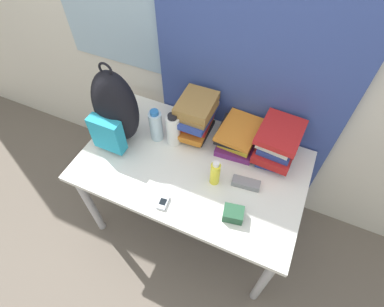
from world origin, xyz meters
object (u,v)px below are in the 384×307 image
(book_stack_center, at_px, (237,137))
(book_stack_right, at_px, (277,144))
(backpack, at_px, (115,110))
(water_bottle, at_px, (156,126))
(cell_phone, at_px, (163,202))
(sunglasses_case, at_px, (246,183))
(camera_pouch, at_px, (233,214))
(sports_bottle, at_px, (173,130))
(sunscreen_bottle, at_px, (215,173))
(book_stack_left, at_px, (196,117))

(book_stack_center, relative_size, book_stack_right, 1.00)
(book_stack_center, distance_m, book_stack_right, 0.23)
(backpack, relative_size, book_stack_center, 1.86)
(backpack, xyz_separation_m, water_bottle, (0.19, 0.09, -0.13))
(cell_phone, distance_m, sunglasses_case, 0.45)
(book_stack_center, distance_m, camera_pouch, 0.47)
(book_stack_center, height_order, sunglasses_case, book_stack_center)
(water_bottle, distance_m, camera_pouch, 0.68)
(backpack, xyz_separation_m, book_stack_center, (0.65, 0.23, -0.16))
(sports_bottle, height_order, sunscreen_bottle, sports_bottle)
(camera_pouch, bearing_deg, backpack, 164.28)
(sunscreen_bottle, xyz_separation_m, camera_pouch, (0.16, -0.16, -0.05))
(book_stack_right, bearing_deg, camera_pouch, -100.78)
(backpack, distance_m, book_stack_center, 0.71)
(water_bottle, distance_m, sunglasses_case, 0.61)
(backpack, bearing_deg, sports_bottle, 18.54)
(book_stack_right, xyz_separation_m, sunglasses_case, (-0.08, -0.25, -0.10))
(water_bottle, height_order, cell_phone, water_bottle)
(book_stack_center, height_order, book_stack_right, book_stack_right)
(book_stack_center, distance_m, water_bottle, 0.48)
(book_stack_left, distance_m, sunscreen_bottle, 0.38)
(sunscreen_bottle, height_order, cell_phone, sunscreen_bottle)
(sports_bottle, relative_size, sunscreen_bottle, 1.30)
(camera_pouch, bearing_deg, sunglasses_case, 89.54)
(backpack, height_order, book_stack_center, backpack)
(book_stack_center, relative_size, sunglasses_case, 1.84)
(sunglasses_case, bearing_deg, camera_pouch, -90.46)
(book_stack_center, height_order, water_bottle, water_bottle)
(sports_bottle, bearing_deg, backpack, -161.46)
(book_stack_center, xyz_separation_m, water_bottle, (-0.46, -0.14, 0.03))
(book_stack_right, distance_m, water_bottle, 0.70)
(book_stack_left, relative_size, sports_bottle, 1.29)
(camera_pouch, bearing_deg, cell_phone, -167.94)
(cell_phone, bearing_deg, backpack, 145.57)
(backpack, distance_m, book_stack_right, 0.91)
(cell_phone, bearing_deg, sports_bottle, 108.44)
(backpack, xyz_separation_m, camera_pouch, (0.79, -0.22, -0.20))
(sunscreen_bottle, bearing_deg, book_stack_left, 129.10)
(camera_pouch, bearing_deg, book_stack_left, 131.60)
(sunscreen_bottle, bearing_deg, backpack, 174.15)
(backpack, xyz_separation_m, cell_phone, (0.43, -0.30, -0.22))
(backpack, relative_size, sunglasses_case, 3.43)
(book_stack_center, xyz_separation_m, sports_bottle, (-0.35, -0.13, 0.03))
(sports_bottle, distance_m, sunscreen_bottle, 0.37)
(camera_pouch, bearing_deg, book_stack_center, 106.89)
(book_stack_left, relative_size, cell_phone, 3.28)
(book_stack_center, relative_size, camera_pouch, 2.52)
(book_stack_right, height_order, cell_phone, book_stack_right)
(camera_pouch, bearing_deg, water_bottle, 152.29)
(water_bottle, distance_m, cell_phone, 0.47)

